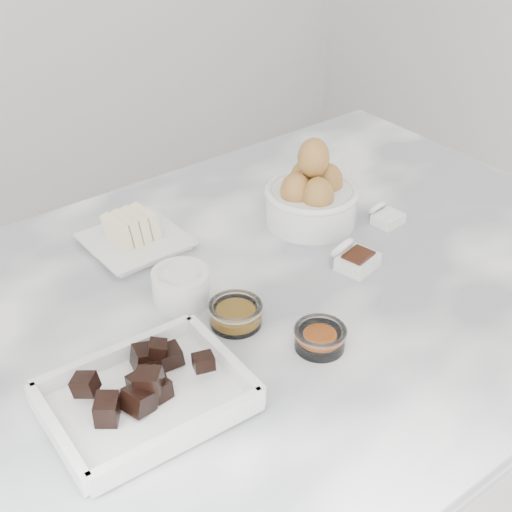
{
  "coord_description": "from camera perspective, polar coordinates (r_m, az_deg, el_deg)",
  "views": [
    {
      "loc": [
        -0.5,
        -0.64,
        1.55
      ],
      "look_at": [
        0.02,
        0.03,
        0.98
      ],
      "focal_mm": 50.0,
      "sensor_mm": 36.0,
      "label": 1
    }
  ],
  "objects": [
    {
      "name": "marble_slab",
      "position": [
        1.03,
        0.14,
        -3.89
      ],
      "size": [
        1.2,
        0.8,
        0.04
      ],
      "primitive_type": "cube",
      "color": "white",
      "rests_on": "cabinet"
    },
    {
      "name": "honey_bowl",
      "position": [
        0.95,
        -1.64,
        -4.61
      ],
      "size": [
        0.07,
        0.07,
        0.03
      ],
      "color": "white",
      "rests_on": "marble_slab"
    },
    {
      "name": "cabinet",
      "position": [
        1.37,
        0.11,
        -19.68
      ],
      "size": [
        1.1,
        0.7,
        0.9
      ],
      "primitive_type": "cube",
      "color": "beige",
      "rests_on": "ground"
    },
    {
      "name": "chocolate_dish",
      "position": [
        0.84,
        -8.83,
        -10.74
      ],
      "size": [
        0.23,
        0.18,
        0.06
      ],
      "color": "white",
      "rests_on": "marble_slab"
    },
    {
      "name": "vanilla_spoon",
      "position": [
        1.08,
        7.83,
        -0.14
      ],
      "size": [
        0.07,
        0.08,
        0.04
      ],
      "color": "white",
      "rests_on": "marble_slab"
    },
    {
      "name": "butter_plate",
      "position": [
        1.12,
        -9.78,
        1.67
      ],
      "size": [
        0.14,
        0.14,
        0.06
      ],
      "color": "white",
      "rests_on": "marble_slab"
    },
    {
      "name": "zest_bowl",
      "position": [
        0.92,
        5.14,
        -6.46
      ],
      "size": [
        0.07,
        0.07,
        0.03
      ],
      "color": "white",
      "rests_on": "marble_slab"
    },
    {
      "name": "egg_bowl",
      "position": [
        1.16,
        4.46,
        4.83
      ],
      "size": [
        0.15,
        0.15,
        0.15
      ],
      "color": "white",
      "rests_on": "marble_slab"
    },
    {
      "name": "sugar_ramekin",
      "position": [
        0.99,
        -6.03,
        -2.34
      ],
      "size": [
        0.08,
        0.08,
        0.05
      ],
      "color": "white",
      "rests_on": "marble_slab"
    },
    {
      "name": "salt_spoon",
      "position": [
        1.19,
        10.31,
        3.18
      ],
      "size": [
        0.05,
        0.06,
        0.04
      ],
      "color": "white",
      "rests_on": "marble_slab"
    }
  ]
}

